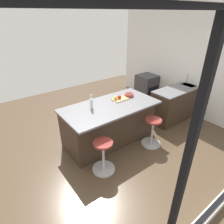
{
  "coord_description": "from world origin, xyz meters",
  "views": [
    {
      "loc": [
        2.01,
        3.02,
        2.7
      ],
      "look_at": [
        -0.15,
        0.16,
        0.79
      ],
      "focal_mm": 30.14,
      "sensor_mm": 36.0,
      "label": 1
    }
  ],
  "objects_px": {
    "kitchen_island": "(109,123)",
    "stool_by_window": "(152,133)",
    "stool_middle": "(103,157)",
    "oven_range": "(147,88)",
    "fruit_bowl": "(129,95)",
    "water_bottle": "(91,103)",
    "apple_yellow": "(116,98)",
    "apple_red": "(119,97)",
    "cutting_board": "(120,99)"
  },
  "relations": [
    {
      "from": "stool_by_window",
      "to": "fruit_bowl",
      "type": "distance_m",
      "value": 1.03
    },
    {
      "from": "stool_by_window",
      "to": "apple_red",
      "type": "bearing_deg",
      "value": -67.9
    },
    {
      "from": "stool_middle",
      "to": "water_bottle",
      "type": "xyz_separation_m",
      "value": [
        -0.26,
        -0.78,
        0.74
      ]
    },
    {
      "from": "kitchen_island",
      "to": "stool_by_window",
      "type": "distance_m",
      "value": 0.98
    },
    {
      "from": "fruit_bowl",
      "to": "cutting_board",
      "type": "bearing_deg",
      "value": 3.68
    },
    {
      "from": "oven_range",
      "to": "kitchen_island",
      "type": "xyz_separation_m",
      "value": [
        2.41,
        1.15,
        0.04
      ]
    },
    {
      "from": "stool_by_window",
      "to": "fruit_bowl",
      "type": "relative_size",
      "value": 3.16
    },
    {
      "from": "kitchen_island",
      "to": "stool_middle",
      "type": "bearing_deg",
      "value": 46.91
    },
    {
      "from": "oven_range",
      "to": "stool_by_window",
      "type": "distance_m",
      "value": 2.55
    },
    {
      "from": "stool_by_window",
      "to": "apple_red",
      "type": "distance_m",
      "value": 1.09
    },
    {
      "from": "stool_middle",
      "to": "fruit_bowl",
      "type": "distance_m",
      "value": 1.67
    },
    {
      "from": "apple_red",
      "to": "water_bottle",
      "type": "relative_size",
      "value": 0.27
    },
    {
      "from": "apple_yellow",
      "to": "stool_by_window",
      "type": "bearing_deg",
      "value": 116.7
    },
    {
      "from": "apple_red",
      "to": "water_bottle",
      "type": "distance_m",
      "value": 0.75
    },
    {
      "from": "fruit_bowl",
      "to": "oven_range",
      "type": "bearing_deg",
      "value": -149.01
    },
    {
      "from": "kitchen_island",
      "to": "apple_red",
      "type": "height_order",
      "value": "apple_red"
    },
    {
      "from": "cutting_board",
      "to": "apple_red",
      "type": "relative_size",
      "value": 4.25
    },
    {
      "from": "stool_middle",
      "to": "water_bottle",
      "type": "relative_size",
      "value": 2.1
    },
    {
      "from": "cutting_board",
      "to": "stool_by_window",
      "type": "bearing_deg",
      "value": 111.11
    },
    {
      "from": "oven_range",
      "to": "cutting_board",
      "type": "height_order",
      "value": "cutting_board"
    },
    {
      "from": "fruit_bowl",
      "to": "stool_by_window",
      "type": "bearing_deg",
      "value": 91.02
    },
    {
      "from": "water_bottle",
      "to": "kitchen_island",
      "type": "bearing_deg",
      "value": 170.77
    },
    {
      "from": "stool_middle",
      "to": "cutting_board",
      "type": "height_order",
      "value": "cutting_board"
    },
    {
      "from": "stool_by_window",
      "to": "fruit_bowl",
      "type": "height_order",
      "value": "fruit_bowl"
    },
    {
      "from": "stool_by_window",
      "to": "apple_red",
      "type": "relative_size",
      "value": 7.73
    },
    {
      "from": "oven_range",
      "to": "apple_red",
      "type": "relative_size",
      "value": 10.2
    },
    {
      "from": "oven_range",
      "to": "apple_yellow",
      "type": "xyz_separation_m",
      "value": [
        2.16,
        1.04,
        0.56
      ]
    },
    {
      "from": "kitchen_island",
      "to": "apple_yellow",
      "type": "height_order",
      "value": "apple_yellow"
    },
    {
      "from": "water_bottle",
      "to": "fruit_bowl",
      "type": "bearing_deg",
      "value": -178.86
    },
    {
      "from": "kitchen_island",
      "to": "fruit_bowl",
      "type": "height_order",
      "value": "fruit_bowl"
    },
    {
      "from": "stool_middle",
      "to": "kitchen_island",
      "type": "bearing_deg",
      "value": -133.09
    },
    {
      "from": "kitchen_island",
      "to": "stool_by_window",
      "type": "xyz_separation_m",
      "value": [
        -0.66,
        0.71,
        -0.16
      ]
    },
    {
      "from": "oven_range",
      "to": "apple_red",
      "type": "height_order",
      "value": "apple_red"
    },
    {
      "from": "stool_by_window",
      "to": "cutting_board",
      "type": "height_order",
      "value": "cutting_board"
    },
    {
      "from": "oven_range",
      "to": "apple_yellow",
      "type": "bearing_deg",
      "value": 25.79
    },
    {
      "from": "stool_middle",
      "to": "fruit_bowl",
      "type": "bearing_deg",
      "value": -148.76
    },
    {
      "from": "oven_range",
      "to": "fruit_bowl",
      "type": "bearing_deg",
      "value": 30.99
    },
    {
      "from": "apple_yellow",
      "to": "water_bottle",
      "type": "height_order",
      "value": "water_bottle"
    },
    {
      "from": "apple_yellow",
      "to": "kitchen_island",
      "type": "bearing_deg",
      "value": 22.05
    },
    {
      "from": "stool_by_window",
      "to": "apple_yellow",
      "type": "bearing_deg",
      "value": -63.3
    },
    {
      "from": "kitchen_island",
      "to": "apple_yellow",
      "type": "xyz_separation_m",
      "value": [
        -0.25,
        -0.1,
        0.52
      ]
    },
    {
      "from": "stool_middle",
      "to": "fruit_bowl",
      "type": "xyz_separation_m",
      "value": [
        -1.31,
        -0.8,
        0.66
      ]
    },
    {
      "from": "kitchen_island",
      "to": "cutting_board",
      "type": "distance_m",
      "value": 0.6
    },
    {
      "from": "kitchen_island",
      "to": "stool_by_window",
      "type": "height_order",
      "value": "kitchen_island"
    },
    {
      "from": "cutting_board",
      "to": "stool_middle",
      "type": "bearing_deg",
      "value": 37.16
    },
    {
      "from": "apple_yellow",
      "to": "water_bottle",
      "type": "distance_m",
      "value": 0.67
    },
    {
      "from": "water_bottle",
      "to": "apple_red",
      "type": "bearing_deg",
      "value": -179.01
    },
    {
      "from": "oven_range",
      "to": "kitchen_island",
      "type": "distance_m",
      "value": 2.67
    },
    {
      "from": "stool_by_window",
      "to": "water_bottle",
      "type": "bearing_deg",
      "value": -35.92
    },
    {
      "from": "kitchen_island",
      "to": "stool_by_window",
      "type": "bearing_deg",
      "value": 133.09
    }
  ]
}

